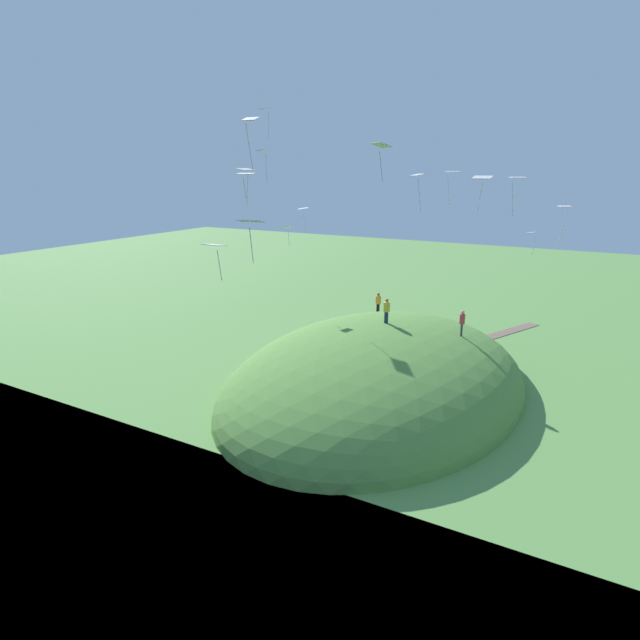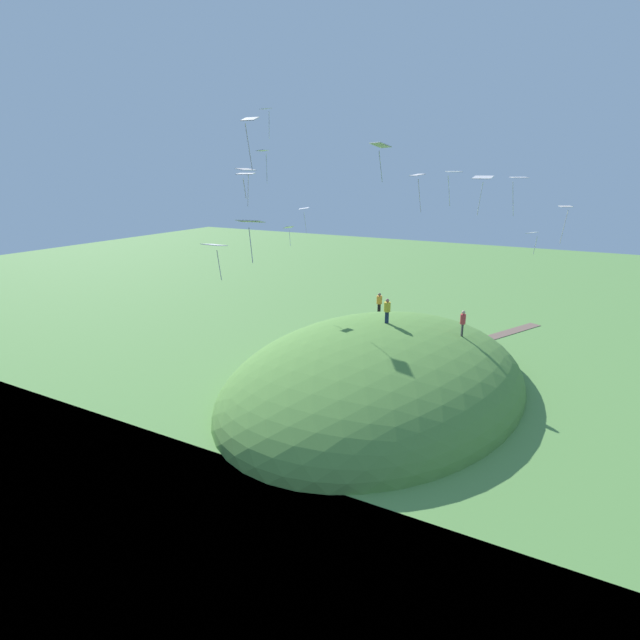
% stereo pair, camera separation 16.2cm
% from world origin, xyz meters
% --- Properties ---
extents(ground_plane, '(160.00, 160.00, 0.00)m').
position_xyz_m(ground_plane, '(0.00, 0.00, 0.00)').
color(ground_plane, '#5C8F44').
extents(grass_hill, '(26.28, 18.61, 7.69)m').
position_xyz_m(grass_hill, '(6.73, 1.57, 0.00)').
color(grass_hill, '#538438').
rests_on(grass_hill, ground_plane).
extents(dirt_path, '(9.94, 5.39, 0.04)m').
position_xyz_m(dirt_path, '(22.14, -3.77, 0.02)').
color(dirt_path, brown).
rests_on(dirt_path, ground_plane).
extents(person_near_shore, '(0.55, 0.55, 1.72)m').
position_xyz_m(person_near_shore, '(8.53, 1.81, 4.88)').
color(person_near_shore, '#1A2943').
rests_on(person_near_shore, grass_hill).
extents(person_on_hilltop, '(0.49, 0.49, 1.76)m').
position_xyz_m(person_on_hilltop, '(10.05, -3.00, 4.33)').
color(person_on_hilltop, '#313431').
rests_on(person_on_hilltop, grass_hill).
extents(person_watching_kites, '(0.58, 0.58, 1.78)m').
position_xyz_m(person_watching_kites, '(16.10, 5.48, 3.27)').
color(person_watching_kites, black).
rests_on(person_watching_kites, grass_hill).
extents(kite_0, '(1.24, 1.09, 1.81)m').
position_xyz_m(kite_0, '(9.79, 9.09, 11.14)').
color(kite_0, white).
extents(kite_1, '(0.86, 0.75, 1.44)m').
position_xyz_m(kite_1, '(12.54, -6.41, 9.93)').
color(kite_1, white).
extents(kite_2, '(0.77, 1.07, 2.15)m').
position_xyz_m(kite_2, '(6.50, -4.24, 13.41)').
color(kite_2, white).
extents(kite_3, '(0.78, 0.94, 1.23)m').
position_xyz_m(kite_3, '(-2.51, 5.03, 13.66)').
color(kite_3, silver).
extents(kite_4, '(0.48, 0.68, 2.13)m').
position_xyz_m(kite_4, '(-4.61, 3.13, 15.69)').
color(kite_4, silver).
extents(kite_5, '(0.76, 0.84, 2.15)m').
position_xyz_m(kite_5, '(10.08, -8.31, 11.65)').
color(kite_5, silver).
extents(kite_6, '(1.07, 1.13, 1.70)m').
position_xyz_m(kite_6, '(-0.94, -1.26, 14.86)').
color(kite_6, silver).
extents(kite_7, '(1.00, 1.25, 1.95)m').
position_xyz_m(kite_7, '(-4.99, 2.99, 11.68)').
color(kite_7, white).
extents(kite_8, '(0.79, 1.08, 1.78)m').
position_xyz_m(kite_8, '(-4.60, 5.40, 10.45)').
color(kite_8, silver).
extents(kite_9, '(0.98, 1.07, 2.12)m').
position_xyz_m(kite_9, '(7.27, -5.98, 13.36)').
color(kite_9, silver).
extents(kite_10, '(0.72, 0.45, 1.77)m').
position_xyz_m(kite_10, '(1.10, 6.49, 14.74)').
color(kite_10, white).
extents(kite_11, '(0.91, 0.92, 1.93)m').
position_xyz_m(kite_11, '(3.12, -1.69, 13.50)').
color(kite_11, white).
extents(kite_12, '(1.20, 0.93, 2.32)m').
position_xyz_m(kite_12, '(3.32, 9.39, 13.83)').
color(kite_12, silver).
extents(kite_13, '(0.98, 1.00, 2.00)m').
position_xyz_m(kite_13, '(7.44, -2.36, 13.66)').
color(kite_13, white).
extents(kite_14, '(0.89, 0.77, 1.58)m').
position_xyz_m(kite_14, '(11.42, 11.48, 9.48)').
color(kite_14, white).
extents(kite_15, '(0.57, 0.72, 1.73)m').
position_xyz_m(kite_15, '(3.56, 7.91, 17.20)').
color(kite_15, white).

